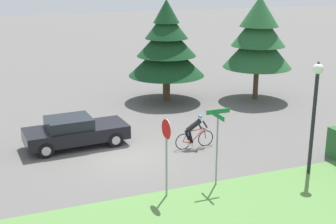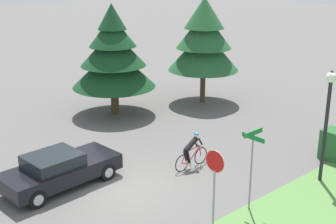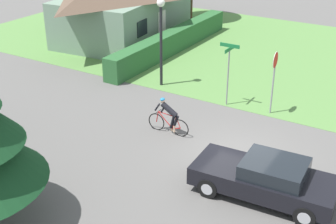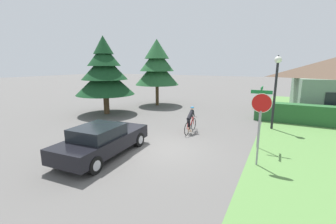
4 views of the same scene
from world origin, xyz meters
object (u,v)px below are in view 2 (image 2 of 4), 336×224
Objects in this scene: cyclist at (191,151)px; street_name_sign at (252,156)px; conifer_tall_far at (204,39)px; stop_sign at (215,175)px; sedan_left_lane at (59,170)px; street_lamp at (328,106)px; conifer_tall_near at (113,55)px.

street_name_sign is at bearing -103.91° from cyclist.
street_name_sign is 0.47× the size of conifer_tall_far.
stop_sign is 0.98× the size of street_name_sign.
sedan_left_lane is 0.74× the size of conifer_tall_far.
conifer_tall_near is (-11.83, -1.17, 0.24)m from street_lamp.
cyclist is at bearing 167.37° from street_name_sign.
sedan_left_lane is at bearing -128.69° from street_lamp.
street_name_sign is (3.65, -0.82, 1.24)m from cyclist.
cyclist is 0.64× the size of street_name_sign.
street_lamp is (0.26, 5.72, 1.01)m from stop_sign.
street_lamp is 1.53× the size of street_name_sign.
stop_sign is 12.50m from conifer_tall_near.
sedan_left_lane is at bearing -145.27° from street_name_sign.
conifer_tall_far is (-6.07, 6.84, 3.00)m from cyclist.
street_name_sign reaches higher than sedan_left_lane.
conifer_tall_far is (-3.99, 11.63, 3.04)m from sedan_left_lane.
street_lamp is at bearing -42.14° from sedan_left_lane.
cyclist is 0.31× the size of conifer_tall_near.
stop_sign is 0.46× the size of conifer_tall_far.
conifer_tall_far is at bearing 141.76° from street_name_sign.
street_lamp is (6.16, 7.70, 2.29)m from sedan_left_lane.
street_name_sign is at bearing -38.24° from conifer_tall_far.
stop_sign is 2.00m from street_name_sign.
conifer_tall_near reaches higher than stop_sign.
stop_sign is at bearing -44.25° from conifer_tall_far.
conifer_tall_far is at bearing 71.79° from conifer_tall_near.
street_lamp reaches higher than stop_sign.
stop_sign is at bearing -92.57° from street_lamp.
sedan_left_lane is at bearing 14.16° from stop_sign.
conifer_tall_near is at bearing -174.37° from street_lamp.
sedan_left_lane is 10.12m from street_lamp.
sedan_left_lane is 5.22m from cyclist.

